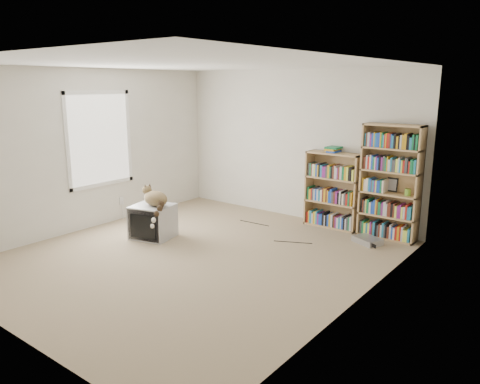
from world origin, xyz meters
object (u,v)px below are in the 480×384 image
Objects in this scene: crt_tv at (153,221)px; cat at (155,201)px; bookcase_short at (333,193)px; bookcase_tall at (391,185)px; dvd_player at (367,240)px.

cat is at bearing -31.32° from crt_tv.
bookcase_short is at bearing 34.25° from crt_tv.
cat is at bearing -129.05° from bookcase_short.
crt_tv is 1.14× the size of cat.
bookcase_tall is (2.68, 2.18, 0.23)m from cat.
bookcase_tall is at bearing 44.23° from cat.
dvd_player is (2.56, 1.74, -0.54)m from cat.
dvd_player is at bearing -29.13° from bookcase_short.
dvd_player is at bearing -105.52° from bookcase_tall.
cat reaches higher than crt_tv.
crt_tv is 0.57× the size of bookcase_short.
bookcase_tall reaches higher than dvd_player.
bookcase_short reaches higher than dvd_player.
crt_tv is 1.80× the size of dvd_player.
crt_tv reaches higher than dvd_player.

